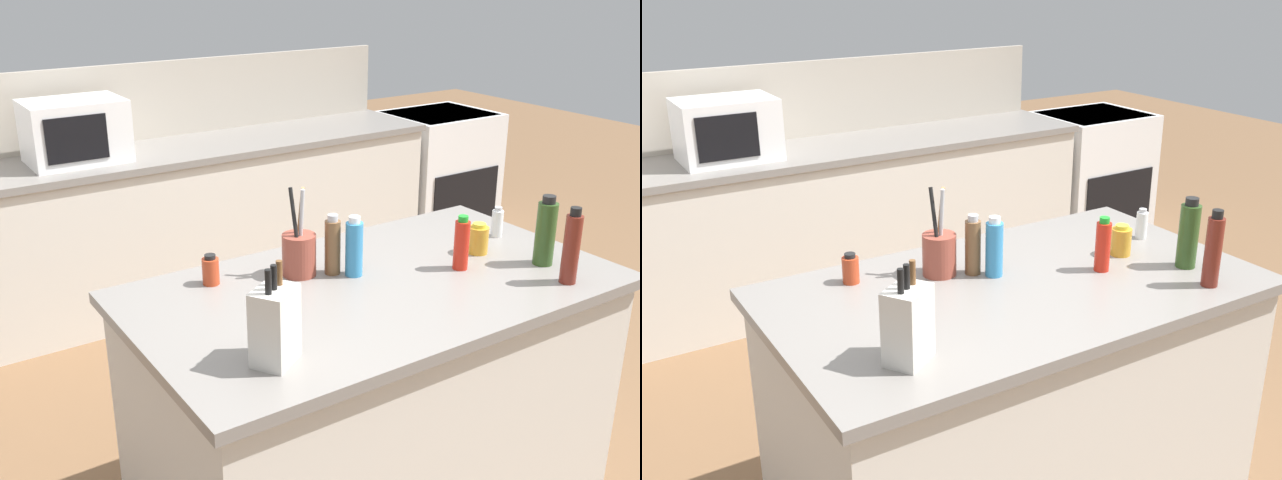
# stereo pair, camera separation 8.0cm
# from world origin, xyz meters

# --- Properties ---
(back_counter_run) EXTENTS (3.11, 0.66, 0.94)m
(back_counter_run) POSITION_xyz_m (0.30, 2.20, 0.47)
(back_counter_run) COLOR beige
(back_counter_run) RESTS_ON ground_plane
(wall_backsplash) EXTENTS (3.07, 0.03, 0.46)m
(wall_backsplash) POSITION_xyz_m (0.30, 2.52, 1.17)
(wall_backsplash) COLOR #B2A899
(wall_backsplash) RESTS_ON back_counter_run
(kitchen_island) EXTENTS (1.69, 0.96, 0.94)m
(kitchen_island) POSITION_xyz_m (0.00, 0.00, 0.47)
(kitchen_island) COLOR beige
(kitchen_island) RESTS_ON ground_plane
(range_oven) EXTENTS (0.76, 0.65, 0.92)m
(range_oven) POSITION_xyz_m (2.27, 2.20, 0.47)
(range_oven) COLOR white
(range_oven) RESTS_ON ground_plane
(microwave) EXTENTS (0.52, 0.39, 0.34)m
(microwave) POSITION_xyz_m (-0.36, 2.20, 1.11)
(microwave) COLOR white
(microwave) RESTS_ON back_counter_run
(knife_block) EXTENTS (0.16, 0.15, 0.29)m
(knife_block) POSITION_xyz_m (-0.55, -0.26, 1.05)
(knife_block) COLOR beige
(knife_block) RESTS_ON kitchen_island
(utensil_crock) EXTENTS (0.12, 0.12, 0.32)m
(utensil_crock) POSITION_xyz_m (-0.18, 0.21, 1.02)
(utensil_crock) COLOR brown
(utensil_crock) RESTS_ON kitchen_island
(honey_jar) EXTENTS (0.08, 0.08, 0.12)m
(honey_jar) POSITION_xyz_m (0.50, 0.02, 0.99)
(honey_jar) COLOR gold
(honey_jar) RESTS_ON kitchen_island
(hot_sauce_bottle) EXTENTS (0.05, 0.05, 0.20)m
(hot_sauce_bottle) POSITION_xyz_m (0.33, -0.06, 1.03)
(hot_sauce_bottle) COLOR red
(hot_sauce_bottle) RESTS_ON kitchen_island
(olive_oil_bottle) EXTENTS (0.07, 0.07, 0.26)m
(olive_oil_bottle) POSITION_xyz_m (0.62, -0.19, 1.06)
(olive_oil_bottle) COLOR #2D4C1E
(olive_oil_bottle) RESTS_ON kitchen_island
(salt_shaker) EXTENTS (0.05, 0.05, 0.12)m
(salt_shaker) POSITION_xyz_m (0.69, 0.11, 1.00)
(salt_shaker) COLOR silver
(salt_shaker) RESTS_ON kitchen_island
(vinegar_bottle) EXTENTS (0.06, 0.06, 0.27)m
(vinegar_bottle) POSITION_xyz_m (0.56, -0.35, 1.07)
(vinegar_bottle) COLOR maroon
(vinegar_bottle) RESTS_ON kitchen_island
(dish_soap_bottle) EXTENTS (0.06, 0.06, 0.22)m
(dish_soap_bottle) POSITION_xyz_m (-0.02, 0.11, 1.04)
(dish_soap_bottle) COLOR #3384BC
(dish_soap_bottle) RESTS_ON kitchen_island
(pepper_grinder) EXTENTS (0.06, 0.06, 0.22)m
(pepper_grinder) POSITION_xyz_m (-0.07, 0.16, 1.04)
(pepper_grinder) COLOR brown
(pepper_grinder) RESTS_ON kitchen_island
(spice_jar_paprika) EXTENTS (0.06, 0.06, 0.11)m
(spice_jar_paprika) POSITION_xyz_m (-0.47, 0.31, 0.99)
(spice_jar_paprika) COLOR #B73D1E
(spice_jar_paprika) RESTS_ON kitchen_island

